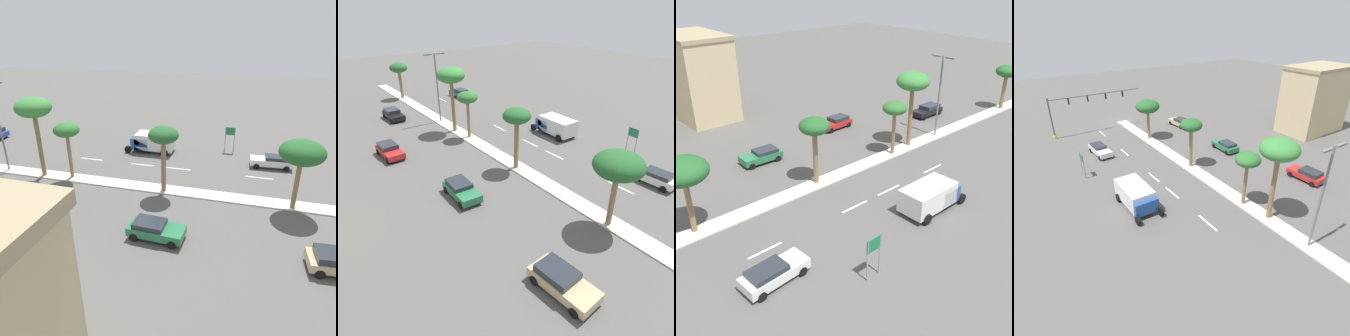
% 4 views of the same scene
% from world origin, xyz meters
% --- Properties ---
extents(ground_plane, '(160.00, 160.00, 0.00)m').
position_xyz_m(ground_plane, '(0.00, 25.92, 0.00)').
color(ground_plane, '#565451').
extents(median_curb, '(1.80, 66.64, 0.12)m').
position_xyz_m(median_curb, '(0.00, 33.32, 0.06)').
color(median_curb, beige).
rests_on(median_curb, ground).
extents(lane_stripe_trailing, '(0.20, 2.80, 0.01)m').
position_xyz_m(lane_stripe_trailing, '(5.19, 4.00, 0.01)').
color(lane_stripe_trailing, silver).
rests_on(lane_stripe_trailing, ground).
extents(lane_stripe_near, '(0.20, 2.80, 0.01)m').
position_xyz_m(lane_stripe_near, '(5.19, 13.06, 0.01)').
color(lane_stripe_near, silver).
rests_on(lane_stripe_near, ground).
extents(lane_stripe_outboard, '(0.20, 2.80, 0.01)m').
position_xyz_m(lane_stripe_outboard, '(5.19, 21.84, 0.01)').
color(lane_stripe_outboard, silver).
rests_on(lane_stripe_outboard, ground).
extents(lane_stripe_leading, '(0.20, 2.80, 0.01)m').
position_xyz_m(lane_stripe_leading, '(5.19, 26.05, 0.01)').
color(lane_stripe_leading, silver).
rests_on(lane_stripe_leading, ground).
extents(lane_stripe_left, '(0.20, 2.80, 0.01)m').
position_xyz_m(lane_stripe_left, '(5.19, 32.48, 0.01)').
color(lane_stripe_left, silver).
rests_on(lane_stripe_left, ground).
extents(traffic_signal_gantry, '(15.48, 0.53, 6.57)m').
position_xyz_m(traffic_signal_gantry, '(8.10, 1.93, 4.39)').
color(traffic_signal_gantry, '#515459').
rests_on(traffic_signal_gantry, ground).
extents(directional_road_sign, '(0.10, 1.22, 3.10)m').
position_xyz_m(directional_road_sign, '(12.21, 16.90, 2.20)').
color(directional_road_sign, gray).
rests_on(directional_road_sign, ground).
extents(commercial_building, '(10.59, 6.63, 10.70)m').
position_xyz_m(commercial_building, '(-25.05, 22.14, 5.37)').
color(commercial_building, '#C6B284').
rests_on(commercial_building, ground).
extents(palm_tree_right, '(3.70, 3.70, 6.14)m').
position_xyz_m(palm_tree_right, '(-0.35, 10.25, 5.17)').
color(palm_tree_right, olive).
rests_on(palm_tree_right, median_curb).
extents(palm_tree_left, '(2.80, 2.80, 6.33)m').
position_xyz_m(palm_tree_left, '(-0.24, 21.97, 5.43)').
color(palm_tree_left, olive).
rests_on(palm_tree_left, median_curb).
extents(palm_tree_outboard, '(2.56, 2.56, 5.78)m').
position_xyz_m(palm_tree_outboard, '(0.15, 32.06, 5.02)').
color(palm_tree_outboard, olive).
rests_on(palm_tree_outboard, median_curb).
extents(palm_tree_center, '(3.53, 3.53, 8.19)m').
position_xyz_m(palm_tree_center, '(-0.24, 35.14, 7.12)').
color(palm_tree_center, olive).
rests_on(palm_tree_center, median_curb).
extents(street_lamp_leading, '(2.90, 0.24, 9.29)m').
position_xyz_m(street_lamp_leading, '(-0.04, 39.80, 5.60)').
color(street_lamp_leading, slate).
rests_on(street_lamp_leading, median_curb).
extents(sedan_green_inboard, '(2.17, 4.30, 1.36)m').
position_xyz_m(sedan_green_inboard, '(-7.50, 20.57, 0.74)').
color(sedan_green_inboard, '#287047').
rests_on(sedan_green_inboard, ground).
extents(sedan_white_near, '(2.10, 4.66, 1.38)m').
position_xyz_m(sedan_white_near, '(8.32, 11.80, 0.75)').
color(sedan_white_near, silver).
rests_on(sedan_white_near, ground).
extents(sedan_tan_left, '(2.32, 4.49, 1.41)m').
position_xyz_m(sedan_tan_left, '(-7.81, 7.96, 0.76)').
color(sedan_tan_left, tan).
rests_on(sedan_tan_left, ground).
extents(sedan_red_far, '(2.15, 4.28, 1.42)m').
position_xyz_m(sedan_red_far, '(-9.80, 32.60, 0.76)').
color(sedan_red_far, red).
rests_on(sedan_red_far, ground).
extents(box_truck, '(2.78, 5.98, 2.34)m').
position_xyz_m(box_truck, '(9.58, 26.33, 1.30)').
color(box_truck, '#234C99').
rests_on(box_truck, ground).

